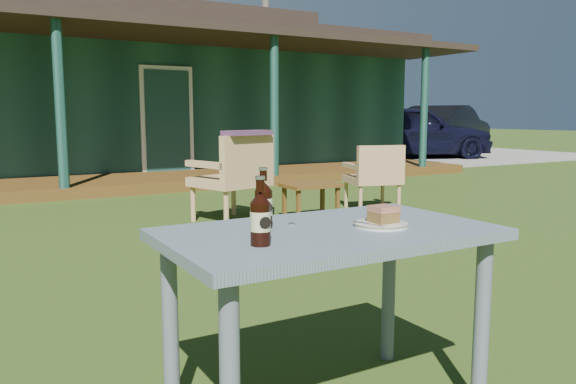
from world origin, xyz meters
TOP-DOWN VIEW (x-y plane):
  - ground at (0.00, 0.00)m, footprint 80.00×80.00m
  - pavilion at (-0.00, 9.39)m, footprint 15.80×8.30m
  - gravel_strip at (10.50, 8.50)m, footprint 9.00×6.00m
  - tree_mid at (3.00, 18.50)m, footprint 0.28×0.28m
  - tree_right at (9.50, 17.00)m, footprint 0.28×0.28m
  - car_near at (9.23, 8.16)m, footprint 4.55×3.03m
  - car_far at (11.55, 9.21)m, footprint 4.61×3.22m
  - cafe_table at (0.00, -1.60)m, footprint 1.20×0.70m
  - plate at (0.19, -1.66)m, footprint 0.20×0.20m
  - cake_slice at (0.21, -1.66)m, footprint 0.09×0.09m
  - fork at (0.13, -1.67)m, footprint 0.05×0.14m
  - cola_bottle_near at (-0.20, -1.47)m, footprint 0.07×0.07m
  - cola_bottle_far at (-0.34, -1.71)m, footprint 0.07×0.07m
  - bottle_cap at (-0.08, -1.48)m, footprint 0.03×0.03m
  - armchair_left at (1.34, 2.14)m, footprint 0.85×0.82m
  - armchair_right at (3.11, 2.01)m, footprint 0.70×0.67m
  - floral_throw at (1.39, 1.96)m, footprint 0.59×0.36m
  - side_table at (2.11, 1.87)m, footprint 0.60×0.40m

SIDE VIEW (x-z plane):
  - ground at x=0.00m, z-range 0.00..0.00m
  - gravel_strip at x=10.50m, z-range 0.00..0.02m
  - side_table at x=2.11m, z-range 0.14..0.54m
  - armchair_right at x=3.11m, z-range 0.05..0.84m
  - armchair_left at x=1.34m, z-range 0.06..0.99m
  - cafe_table at x=0.00m, z-range 0.26..0.98m
  - car_near at x=9.23m, z-range 0.00..1.44m
  - car_far at x=11.55m, z-range 0.00..1.44m
  - bottle_cap at x=-0.08m, z-range 0.72..0.73m
  - plate at x=0.19m, z-range 0.72..0.74m
  - fork at x=0.13m, z-range 0.73..0.74m
  - cake_slice at x=0.21m, z-range 0.73..0.80m
  - cola_bottle_far at x=-0.34m, z-range 0.70..0.92m
  - cola_bottle_near at x=-0.20m, z-range 0.70..0.92m
  - floral_throw at x=1.39m, z-range 0.93..0.98m
  - pavilion at x=0.00m, z-range -0.12..3.33m
  - tree_mid at x=3.00m, z-range 0.00..9.50m
  - tree_right at x=9.50m, z-range 0.00..11.00m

